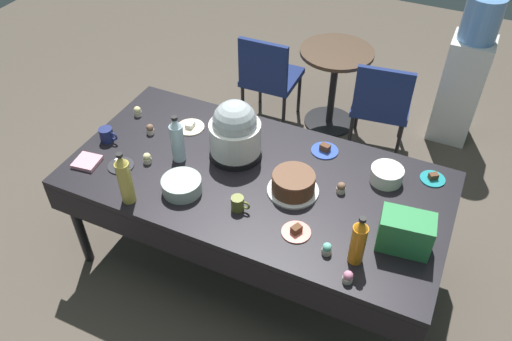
% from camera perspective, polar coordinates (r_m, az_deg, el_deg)
% --- Properties ---
extents(ground, '(9.00, 9.00, 0.00)m').
position_cam_1_polar(ground, '(3.53, 0.00, -9.69)').
color(ground, brown).
extents(potluck_table, '(2.20, 1.10, 0.75)m').
position_cam_1_polar(potluck_table, '(3.02, 0.00, -1.58)').
color(potluck_table, black).
rests_on(potluck_table, ground).
extents(frosted_layer_cake, '(0.29, 0.29, 0.12)m').
position_cam_1_polar(frosted_layer_cake, '(2.86, 4.16, -1.45)').
color(frosted_layer_cake, silver).
rests_on(frosted_layer_cake, potluck_table).
extents(slow_cooker, '(0.32, 0.32, 0.38)m').
position_cam_1_polar(slow_cooker, '(3.02, -2.34, 4.28)').
color(slow_cooker, black).
rests_on(slow_cooker, potluck_table).
extents(glass_salad_bowl, '(0.22, 0.22, 0.08)m').
position_cam_1_polar(glass_salad_bowl, '(2.90, -8.22, -1.64)').
color(glass_salad_bowl, '#B2C6BC').
rests_on(glass_salad_bowl, potluck_table).
extents(ceramic_snack_bowl, '(0.19, 0.19, 0.09)m').
position_cam_1_polar(ceramic_snack_bowl, '(3.02, 14.24, -0.46)').
color(ceramic_snack_bowl, silver).
rests_on(ceramic_snack_bowl, potluck_table).
extents(dessert_plate_cobalt, '(0.17, 0.17, 0.05)m').
position_cam_1_polar(dessert_plate_cobalt, '(3.17, 7.62, 2.30)').
color(dessert_plate_cobalt, '#2D4CB2').
rests_on(dessert_plate_cobalt, potluck_table).
extents(dessert_plate_teal, '(0.14, 0.14, 0.04)m').
position_cam_1_polar(dessert_plate_teal, '(3.13, 18.97, -0.80)').
color(dessert_plate_teal, teal).
rests_on(dessert_plate_teal, potluck_table).
extents(dessert_plate_charcoal, '(0.15, 0.15, 0.05)m').
position_cam_1_polar(dessert_plate_charcoal, '(3.14, -14.75, 0.62)').
color(dessert_plate_charcoal, '#2D2D33').
rests_on(dessert_plate_charcoal, potluck_table).
extents(dessert_plate_coral, '(0.15, 0.15, 0.05)m').
position_cam_1_polar(dessert_plate_coral, '(2.68, 4.47, -6.72)').
color(dessert_plate_coral, '#E07266').
rests_on(dessert_plate_coral, potluck_table).
extents(dessert_plate_cream, '(0.18, 0.18, 0.04)m').
position_cam_1_polar(dessert_plate_cream, '(3.36, -7.27, 4.84)').
color(dessert_plate_cream, beige).
rests_on(dessert_plate_cream, potluck_table).
extents(cupcake_berry, '(0.05, 0.05, 0.07)m').
position_cam_1_polar(cupcake_berry, '(2.90, 9.40, -1.90)').
color(cupcake_berry, beige).
rests_on(cupcake_berry, potluck_table).
extents(cupcake_lemon, '(0.05, 0.05, 0.07)m').
position_cam_1_polar(cupcake_lemon, '(3.34, -11.63, 4.50)').
color(cupcake_lemon, beige).
rests_on(cupcake_lemon, potluck_table).
extents(cupcake_vanilla, '(0.05, 0.05, 0.07)m').
position_cam_1_polar(cupcake_vanilla, '(3.52, -12.97, 6.39)').
color(cupcake_vanilla, beige).
rests_on(cupcake_vanilla, potluck_table).
extents(cupcake_mint, '(0.05, 0.05, 0.07)m').
position_cam_1_polar(cupcake_mint, '(2.59, 7.85, -8.58)').
color(cupcake_mint, beige).
rests_on(cupcake_mint, potluck_table).
extents(cupcake_cocoa, '(0.05, 0.05, 0.07)m').
position_cam_1_polar(cupcake_cocoa, '(2.50, 10.13, -11.52)').
color(cupcake_cocoa, beige).
rests_on(cupcake_cocoa, potluck_table).
extents(cupcake_rose, '(0.05, 0.05, 0.07)m').
position_cam_1_polar(cupcake_rose, '(3.12, -11.95, 1.34)').
color(cupcake_rose, beige).
rests_on(cupcake_rose, potluck_table).
extents(soda_bottle_orange_juice, '(0.08, 0.08, 0.30)m').
position_cam_1_polar(soda_bottle_orange_juice, '(2.51, 11.25, -7.68)').
color(soda_bottle_orange_juice, orange).
rests_on(soda_bottle_orange_juice, potluck_table).
extents(soda_bottle_water, '(0.08, 0.08, 0.31)m').
position_cam_1_polar(soda_bottle_water, '(3.04, -8.72, 3.37)').
color(soda_bottle_water, silver).
rests_on(soda_bottle_water, potluck_table).
extents(soda_bottle_ginger_ale, '(0.08, 0.08, 0.33)m').
position_cam_1_polar(soda_bottle_ginger_ale, '(2.82, -14.31, -0.94)').
color(soda_bottle_ginger_ale, gold).
rests_on(soda_bottle_ginger_ale, potluck_table).
extents(coffee_mug_navy, '(0.12, 0.08, 0.09)m').
position_cam_1_polar(coffee_mug_navy, '(3.34, -16.17, 3.81)').
color(coffee_mug_navy, navy).
rests_on(coffee_mug_navy, potluck_table).
extents(coffee_mug_olive, '(0.11, 0.07, 0.08)m').
position_cam_1_polar(coffee_mug_olive, '(2.77, -1.99, -3.67)').
color(coffee_mug_olive, olive).
rests_on(coffee_mug_olive, potluck_table).
extents(soda_carton, '(0.28, 0.19, 0.20)m').
position_cam_1_polar(soda_carton, '(2.65, 16.21, -6.58)').
color(soda_carton, '#338C4C').
rests_on(soda_carton, potluck_table).
extents(paper_napkin_stack, '(0.16, 0.16, 0.02)m').
position_cam_1_polar(paper_napkin_stack, '(3.22, -18.19, 0.92)').
color(paper_napkin_stack, pink).
rests_on(paper_napkin_stack, potluck_table).
extents(maroon_chair_left, '(0.45, 0.45, 0.85)m').
position_cam_1_polar(maroon_chair_left, '(4.37, 1.41, 10.56)').
color(maroon_chair_left, navy).
rests_on(maroon_chair_left, ground).
extents(maroon_chair_right, '(0.49, 0.49, 0.85)m').
position_cam_1_polar(maroon_chair_right, '(4.15, 13.73, 7.36)').
color(maroon_chair_right, navy).
rests_on(maroon_chair_right, ground).
extents(round_cafe_table, '(0.60, 0.60, 0.72)m').
position_cam_1_polar(round_cafe_table, '(4.41, 8.67, 10.48)').
color(round_cafe_table, '#473323').
rests_on(round_cafe_table, ground).
extents(water_cooler, '(0.32, 0.32, 1.24)m').
position_cam_1_polar(water_cooler, '(4.49, 22.06, 9.76)').
color(water_cooler, silver).
rests_on(water_cooler, ground).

